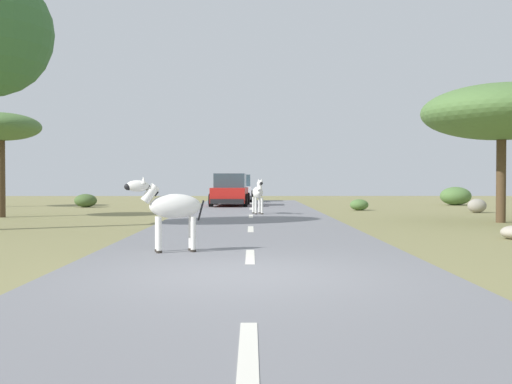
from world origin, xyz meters
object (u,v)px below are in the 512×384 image
at_px(car_1, 230,191).
at_px(zebra_0, 258,193).
at_px(bush_0, 359,205).
at_px(rock_1, 477,206).
at_px(bush_1, 86,201).
at_px(bush_3, 456,196).
at_px(zebra_1, 171,207).
at_px(tree_5, 502,113).
at_px(car_0, 238,189).
at_px(tree_3, 0,128).

bearing_deg(car_1, zebra_0, 102.11).
height_order(zebra_0, bush_0, zebra_0).
height_order(car_1, rock_1, car_1).
bearing_deg(rock_1, bush_0, 156.17).
bearing_deg(bush_1, bush_3, 6.89).
height_order(zebra_0, zebra_1, zebra_1).
distance_m(zebra_0, rock_1, 9.82).
height_order(tree_5, bush_3, tree_5).
bearing_deg(bush_1, car_0, 43.18).
bearing_deg(tree_5, rock_1, 76.09).
height_order(zebra_1, tree_5, tree_5).
bearing_deg(tree_3, bush_3, 27.01).
xyz_separation_m(bush_0, bush_3, (6.58, 5.78, 0.26)).
relative_size(bush_3, rock_1, 2.16).
height_order(car_1, tree_5, tree_5).
xyz_separation_m(bush_3, rock_1, (-1.78, -7.90, -0.22)).
xyz_separation_m(tree_3, bush_0, (14.78, 5.11, -3.17)).
bearing_deg(tree_5, zebra_0, 152.36).
relative_size(zebra_1, bush_0, 1.71).
relative_size(car_1, rock_1, 5.43).
relative_size(tree_3, tree_5, 0.76).
distance_m(tree_3, bush_1, 9.01).
bearing_deg(rock_1, tree_3, -171.31).
height_order(zebra_1, rock_1, zebra_1).
bearing_deg(car_0, tree_5, 116.60).
bearing_deg(zebra_0, car_0, -94.04).
relative_size(bush_0, rock_1, 1.09).
relative_size(bush_1, bush_3, 0.67).
distance_m(car_1, bush_1, 7.68).
bearing_deg(rock_1, bush_3, 77.29).
xyz_separation_m(car_0, car_1, (-0.26, -6.50, 0.00)).
bearing_deg(car_0, bush_3, 158.92).
bearing_deg(car_0, rock_1, 130.39).
height_order(zebra_0, tree_3, tree_3).
distance_m(zebra_1, bush_0, 17.91).
xyz_separation_m(zebra_0, bush_1, (-9.04, 7.15, -0.56)).
height_order(zebra_0, bush_1, zebra_0).
bearing_deg(zebra_1, tree_3, 20.15).
bearing_deg(zebra_1, bush_1, 4.85).
distance_m(car_0, bush_0, 12.28).
height_order(car_1, tree_3, tree_3).
bearing_deg(bush_0, bush_3, 41.27).
relative_size(zebra_1, bush_3, 0.86).
bearing_deg(bush_0, car_1, 146.30).
xyz_separation_m(zebra_0, tree_3, (-9.94, -1.27, 2.52)).
bearing_deg(tree_5, bush_1, 146.41).
height_order(tree_3, bush_3, tree_3).
height_order(tree_5, rock_1, tree_5).
xyz_separation_m(car_0, tree_5, (9.33, -18.80, 2.86)).
distance_m(car_1, tree_3, 12.87).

